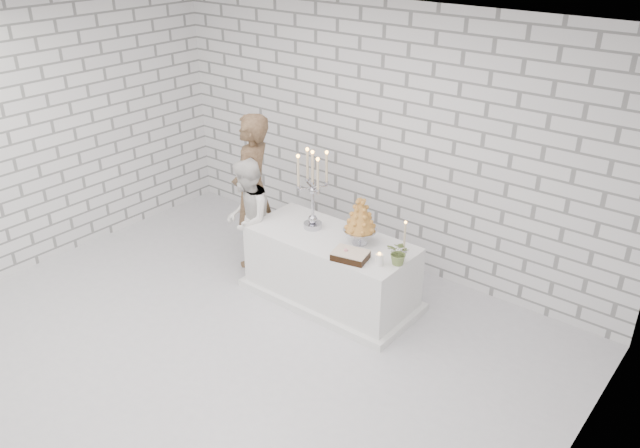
{
  "coord_description": "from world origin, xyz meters",
  "views": [
    {
      "loc": [
        3.76,
        -3.26,
        3.82
      ],
      "look_at": [
        0.29,
        1.06,
        1.05
      ],
      "focal_mm": 35.51,
      "sensor_mm": 36.0,
      "label": 1
    }
  ],
  "objects_px": {
    "cake_table": "(331,268)",
    "groom": "(252,191)",
    "candelabra": "(313,190)",
    "croquembouche": "(360,221)",
    "bride": "(248,219)"
  },
  "relations": [
    {
      "from": "cake_table",
      "to": "croquembouche",
      "type": "height_order",
      "value": "croquembouche"
    },
    {
      "from": "candelabra",
      "to": "cake_table",
      "type": "bearing_deg",
      "value": -10.38
    },
    {
      "from": "candelabra",
      "to": "croquembouche",
      "type": "bearing_deg",
      "value": 1.43
    },
    {
      "from": "cake_table",
      "to": "croquembouche",
      "type": "relative_size",
      "value": 3.4
    },
    {
      "from": "groom",
      "to": "cake_table",
      "type": "bearing_deg",
      "value": 66.07
    },
    {
      "from": "bride",
      "to": "cake_table",
      "type": "bearing_deg",
      "value": 65.9
    },
    {
      "from": "groom",
      "to": "croquembouche",
      "type": "distance_m",
      "value": 1.53
    },
    {
      "from": "bride",
      "to": "croquembouche",
      "type": "relative_size",
      "value": 2.64
    },
    {
      "from": "cake_table",
      "to": "groom",
      "type": "bearing_deg",
      "value": 176.34
    },
    {
      "from": "candelabra",
      "to": "croquembouche",
      "type": "height_order",
      "value": "candelabra"
    },
    {
      "from": "cake_table",
      "to": "bride",
      "type": "distance_m",
      "value": 1.12
    },
    {
      "from": "groom",
      "to": "croquembouche",
      "type": "height_order",
      "value": "groom"
    },
    {
      "from": "groom",
      "to": "bride",
      "type": "xyz_separation_m",
      "value": [
        0.15,
        -0.24,
        -0.22
      ]
    },
    {
      "from": "groom",
      "to": "candelabra",
      "type": "relative_size",
      "value": 2.09
    },
    {
      "from": "croquembouche",
      "to": "groom",
      "type": "bearing_deg",
      "value": 179.67
    }
  ]
}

